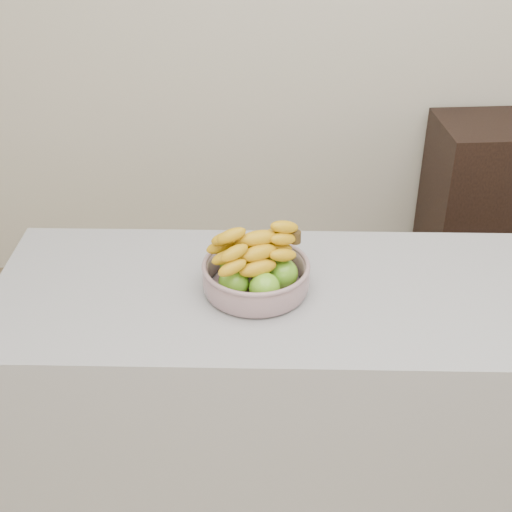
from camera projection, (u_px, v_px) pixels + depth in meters
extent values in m
cube|color=#A0A2A9|center=(373.00, 422.00, 2.02)|extent=(2.00, 0.60, 0.90)
cube|color=black|center=(483.00, 217.00, 3.08)|extent=(0.51, 0.43, 0.87)
cylinder|color=#9CADBB|center=(256.00, 288.00, 1.79)|extent=(0.23, 0.23, 0.01)
torus|color=#9CADBB|center=(256.00, 265.00, 1.75)|extent=(0.27, 0.27, 0.01)
sphere|color=#5D9D1B|center=(265.00, 288.00, 1.71)|extent=(0.08, 0.08, 0.08)
sphere|color=#5D9D1B|center=(283.00, 273.00, 1.77)|extent=(0.08, 0.08, 0.08)
sphere|color=#5D9D1B|center=(264.00, 260.00, 1.82)|extent=(0.08, 0.08, 0.08)
sphere|color=#5D9D1B|center=(235.00, 265.00, 1.80)|extent=(0.08, 0.08, 0.08)
sphere|color=#5D9D1B|center=(234.00, 282.00, 1.73)|extent=(0.08, 0.08, 0.08)
ellipsoid|color=yellow|center=(258.00, 268.00, 1.71)|extent=(0.17, 0.11, 0.04)
ellipsoid|color=yellow|center=(253.00, 259.00, 1.74)|extent=(0.17, 0.09, 0.04)
ellipsoid|color=yellow|center=(247.00, 251.00, 1.78)|extent=(0.17, 0.07, 0.04)
ellipsoid|color=yellow|center=(259.00, 253.00, 1.71)|extent=(0.17, 0.12, 0.04)
ellipsoid|color=yellow|center=(253.00, 243.00, 1.75)|extent=(0.17, 0.06, 0.04)
ellipsoid|color=yellow|center=(258.00, 238.00, 1.72)|extent=(0.17, 0.09, 0.04)
cylinder|color=#3D2C13|center=(296.00, 237.00, 1.75)|extent=(0.03, 0.03, 0.03)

